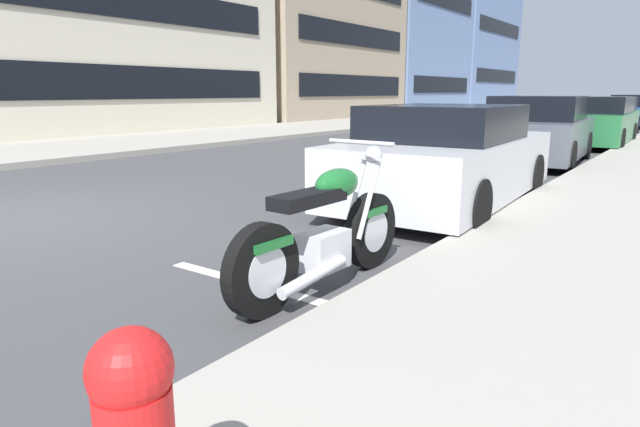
% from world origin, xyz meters
% --- Properties ---
extents(ground_plane, '(260.00, 260.00, 0.00)m').
position_xyz_m(ground_plane, '(0.00, 0.00, 0.00)').
color(ground_plane, '#3D3D3F').
extents(sidewalk_far_curb, '(120.00, 5.00, 0.14)m').
position_xyz_m(sidewalk_far_curb, '(12.00, 7.09, 0.07)').
color(sidewalk_far_curb, gray).
rests_on(sidewalk_far_curb, ground).
extents(parking_stall_stripe, '(0.12, 2.20, 0.01)m').
position_xyz_m(parking_stall_stripe, '(0.00, -3.99, 0.00)').
color(parking_stall_stripe, silver).
rests_on(parking_stall_stripe, ground).
extents(parked_motorcycle, '(2.03, 0.62, 1.13)m').
position_xyz_m(parked_motorcycle, '(0.28, -4.31, 0.44)').
color(parked_motorcycle, black).
rests_on(parked_motorcycle, ground).
extents(parked_car_mid_block, '(4.22, 1.99, 1.35)m').
position_xyz_m(parked_car_mid_block, '(3.82, -3.81, 0.64)').
color(parked_car_mid_block, silver).
rests_on(parked_car_mid_block, ground).
extents(parked_car_across_street, '(4.16, 2.10, 1.43)m').
position_xyz_m(parked_car_across_street, '(9.33, -3.59, 0.69)').
color(parked_car_across_street, '#4C515B').
rests_on(parked_car_across_street, ground).
extents(parked_car_behind_motorcycle, '(4.48, 1.95, 1.39)m').
position_xyz_m(parked_car_behind_motorcycle, '(14.27, -3.91, 0.68)').
color(parked_car_behind_motorcycle, '#236638').
rests_on(parked_car_behind_motorcycle, ground).
extents(parked_car_near_corner, '(4.51, 2.05, 1.34)m').
position_xyz_m(parked_car_near_corner, '(19.29, -3.56, 0.64)').
color(parked_car_near_corner, '#236638').
rests_on(parked_car_near_corner, ground).
extents(parked_car_far_down_curb, '(4.04, 1.86, 1.41)m').
position_xyz_m(parked_car_far_down_curb, '(24.67, -3.81, 0.66)').
color(parked_car_far_down_curb, navy).
rests_on(parked_car_far_down_curb, ground).
extents(townhouse_far_uphill, '(14.58, 9.21, 8.33)m').
position_xyz_m(townhouse_far_uphill, '(8.73, 13.95, 4.16)').
color(townhouse_far_uphill, beige).
rests_on(townhouse_far_uphill, ground).
extents(townhouse_near_left, '(11.86, 10.05, 8.45)m').
position_xyz_m(townhouse_near_left, '(22.65, 14.37, 4.23)').
color(townhouse_near_left, tan).
rests_on(townhouse_near_left, ground).
extents(townhouse_corner_block, '(11.06, 8.25, 9.23)m').
position_xyz_m(townhouse_corner_block, '(34.48, 13.47, 4.62)').
color(townhouse_corner_block, '#6B84B2').
rests_on(townhouse_corner_block, ground).
extents(townhouse_behind_pole, '(12.43, 8.76, 13.25)m').
position_xyz_m(townhouse_behind_pole, '(46.51, 13.73, 6.63)').
color(townhouse_behind_pole, '#6B84B2').
rests_on(townhouse_behind_pole, ground).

